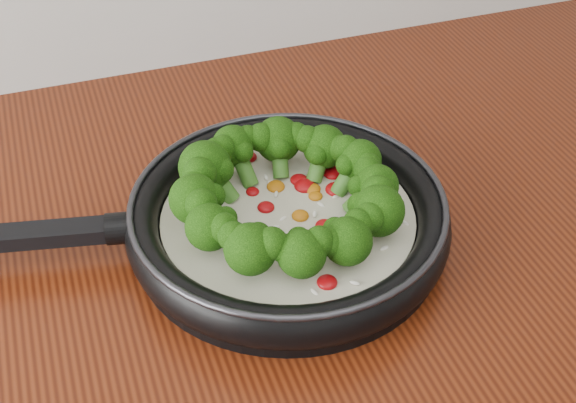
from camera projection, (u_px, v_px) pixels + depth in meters
name	position (u px, v px, depth m)	size (l,w,h in m)	color
skillet	(284.00, 214.00, 0.75)	(0.51, 0.37, 0.09)	black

